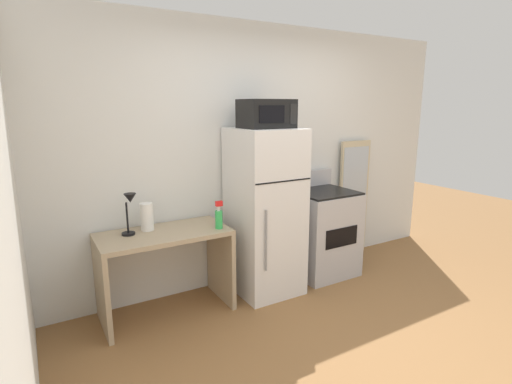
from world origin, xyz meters
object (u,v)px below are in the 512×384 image
Objects in this scene: refrigerator at (265,212)px; microwave at (266,114)px; paper_towel_roll at (147,217)px; oven_range at (322,232)px; desk at (165,257)px; leaning_mirror at (353,199)px; spray_bottle at (219,218)px; desk_lamp at (130,207)px.

microwave is (0.00, -0.02, 0.93)m from refrigerator.
paper_towel_roll is 0.22× the size of oven_range.
oven_range is (1.74, -0.02, -0.05)m from desk.
spray_bottle is at bearing -168.96° from leaning_mirror.
desk is 4.60× the size of paper_towel_roll.
paper_towel_roll is at bearing 170.49° from microwave.
microwave is at bearing -3.61° from desk.
spray_bottle is at bearing -170.75° from microwave.
paper_towel_roll is at bearing -177.41° from leaning_mirror.
microwave is 0.33× the size of leaning_mirror.
oven_range is at bearing -4.38° from paper_towel_roll.
oven_range is (1.29, 0.13, -0.38)m from spray_bottle.
microwave is (1.24, -0.13, 0.74)m from desk_lamp.
paper_towel_roll is at bearing 20.06° from desk_lamp.
refrigerator is at bearing -178.38° from oven_range.
desk_lamp is 1.26m from refrigerator.
oven_range is at bearing -159.66° from leaning_mirror.
leaning_mirror is (1.44, 0.30, -1.03)m from microwave.
spray_bottle reaches higher than desk.
oven_range reaches higher than desk.
paper_towel_roll is at bearing 130.10° from desk.
microwave is at bearing -5.87° from desk_lamp.
desk_lamp is at bearing -159.94° from paper_towel_roll.
desk is 2.40× the size of microwave.
spray_bottle is (0.71, -0.22, -0.14)m from desk_lamp.
oven_range is at bearing -2.46° from desk_lamp.
paper_towel_roll is 0.15× the size of refrigerator.
spray_bottle is 1.35m from oven_range.
oven_range is at bearing 1.62° from refrigerator.
spray_bottle is (0.45, -0.15, 0.33)m from desk.
refrigerator is (1.24, -0.11, -0.19)m from desk_lamp.
desk_lamp is 1.47× the size of paper_towel_roll.
leaning_mirror is (1.97, 0.39, -0.15)m from spray_bottle.
oven_range reaches higher than paper_towel_roll.
desk_lamp is at bearing 175.09° from refrigerator.
oven_range is at bearing 5.78° from spray_bottle.
desk is at bearing -174.47° from leaning_mirror.
desk_lamp is 0.77× the size of microwave.
desk is 0.38m from paper_towel_roll.
oven_range reaches higher than spray_bottle.
leaning_mirror reaches higher than paper_towel_roll.
leaning_mirror reaches higher than desk_lamp.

